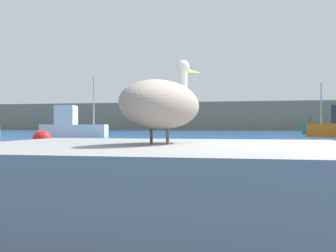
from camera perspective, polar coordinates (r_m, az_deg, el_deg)
The scene contains 6 objects.
ground_plane at distance 3.64m, azimuth 23.33°, elevation -15.43°, with size 260.00×260.00×0.00m, color #194C93.
hillside_backdrop at distance 83.81m, azimuth 10.70°, elevation 1.56°, with size 140.00×13.50×6.49m, color #7F755B.
pier_dock at distance 3.33m, azimuth -0.92°, elevation -9.87°, with size 3.80×2.72×0.79m, color gray.
pelican at distance 3.30m, azimuth -0.82°, elevation 3.74°, with size 0.92×1.44×0.88m.
fishing_boat_white at distance 32.37m, azimuth -15.80°, elevation 0.01°, with size 6.10×2.88×5.56m.
mooring_buoy at distance 15.04m, azimuth -20.38°, elevation -2.19°, with size 0.78×0.78×0.78m, color red.
Camera 1 is at (-0.80, -3.41, 0.97)m, focal length 36.22 mm.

